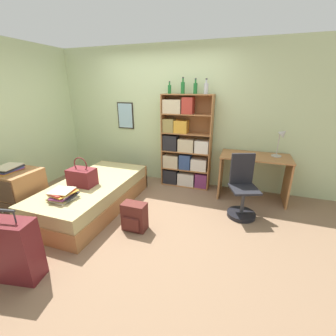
# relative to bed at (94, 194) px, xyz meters

# --- Properties ---
(ground_plane) EXTENTS (14.00, 14.00, 0.00)m
(ground_plane) POSITION_rel_bed_xyz_m (0.67, -0.02, -0.22)
(ground_plane) COLOR #84664C
(wall_back) EXTENTS (10.00, 0.09, 2.60)m
(wall_back) POSITION_rel_bed_xyz_m (0.67, 1.52, 1.08)
(wall_back) COLOR beige
(wall_back) RESTS_ON ground_plane
(wall_left) EXTENTS (0.06, 10.00, 2.60)m
(wall_left) POSITION_rel_bed_xyz_m (-1.54, -0.02, 1.08)
(wall_left) COLOR beige
(wall_left) RESTS_ON ground_plane
(bed) EXTENTS (1.01, 2.02, 0.44)m
(bed) POSITION_rel_bed_xyz_m (0.00, 0.00, 0.00)
(bed) COLOR #A36B3D
(bed) RESTS_ON ground_plane
(handbag) EXTENTS (0.39, 0.25, 0.45)m
(handbag) POSITION_rel_bed_xyz_m (-0.06, -0.14, 0.36)
(handbag) COLOR maroon
(handbag) RESTS_ON bed
(book_stack_on_bed) EXTENTS (0.34, 0.36, 0.13)m
(book_stack_on_bed) POSITION_rel_bed_xyz_m (-0.00, -0.61, 0.28)
(book_stack_on_bed) COLOR silver
(book_stack_on_bed) RESTS_ON bed
(suitcase) EXTENTS (0.60, 0.33, 0.80)m
(suitcase) POSITION_rel_bed_xyz_m (0.13, -1.50, 0.12)
(suitcase) COLOR #5B191E
(suitcase) RESTS_ON ground_plane
(dresser) EXTENTS (0.61, 0.57, 0.71)m
(dresser) POSITION_rel_bed_xyz_m (-0.90, -0.56, 0.14)
(dresser) COLOR #A36B3D
(dresser) RESTS_ON ground_plane
(magazine_pile_on_dresser) EXTENTS (0.33, 0.39, 0.08)m
(magazine_pile_on_dresser) POSITION_rel_bed_xyz_m (-0.96, -0.58, 0.53)
(magazine_pile_on_dresser) COLOR gold
(magazine_pile_on_dresser) RESTS_ON dresser
(bookcase) EXTENTS (0.93, 0.29, 1.74)m
(bookcase) POSITION_rel_bed_xyz_m (1.14, 1.32, 0.55)
(bookcase) COLOR #A36B3D
(bookcase) RESTS_ON ground_plane
(bottle_green) EXTENTS (0.06, 0.06, 0.21)m
(bottle_green) POSITION_rel_bed_xyz_m (0.85, 1.32, 1.61)
(bottle_green) COLOR #1E6B2D
(bottle_green) RESTS_ON bookcase
(bottle_brown) EXTENTS (0.07, 0.07, 0.28)m
(bottle_brown) POSITION_rel_bed_xyz_m (1.10, 1.32, 1.63)
(bottle_brown) COLOR #1E6B2D
(bottle_brown) RESTS_ON bookcase
(bottle_clear) EXTENTS (0.07, 0.07, 0.25)m
(bottle_clear) POSITION_rel_bed_xyz_m (1.31, 1.35, 1.62)
(bottle_clear) COLOR #1E6B2D
(bottle_clear) RESTS_ON bookcase
(bottle_blue) EXTENTS (0.07, 0.07, 0.25)m
(bottle_blue) POSITION_rel_bed_xyz_m (1.51, 1.28, 1.62)
(bottle_blue) COLOR #B7BCC1
(bottle_blue) RESTS_ON bookcase
(desk) EXTENTS (1.12, 0.60, 0.77)m
(desk) POSITION_rel_bed_xyz_m (2.43, 1.17, 0.31)
(desk) COLOR #A36B3D
(desk) RESTS_ON ground_plane
(desk_lamp) EXTENTS (0.21, 0.16, 0.48)m
(desk_lamp) POSITION_rel_bed_xyz_m (2.78, 1.24, 0.88)
(desk_lamp) COLOR #ADA89E
(desk_lamp) RESTS_ON desk
(desk_chair) EXTENTS (0.49, 0.49, 0.94)m
(desk_chair) POSITION_rel_bed_xyz_m (2.28, 0.51, 0.10)
(desk_chair) COLOR black
(desk_chair) RESTS_ON ground_plane
(backpack) EXTENTS (0.33, 0.22, 0.39)m
(backpack) POSITION_rel_bed_xyz_m (0.91, -0.35, -0.02)
(backpack) COLOR #56231E
(backpack) RESTS_ON ground_plane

